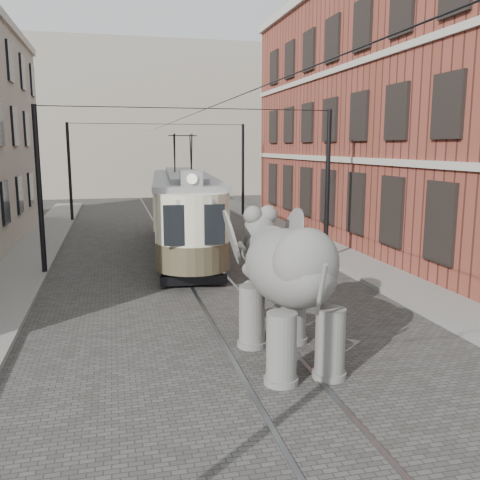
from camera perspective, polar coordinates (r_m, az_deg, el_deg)
name	(u,v)px	position (r m, az deg, el deg)	size (l,w,h in m)	color
ground	(234,315)	(14.64, -0.67, -8.13)	(120.00, 120.00, 0.00)	#43413E
tram_rails	(234,315)	(14.64, -0.67, -8.08)	(1.54, 80.00, 0.02)	slate
sidewalk_right	(428,298)	(16.94, 19.65, -5.93)	(2.00, 60.00, 0.15)	slate
brick_building	(420,116)	(26.64, 18.88, 12.62)	(8.00, 26.00, 12.00)	brown
distant_block	(142,121)	(53.70, -10.51, 12.51)	(28.00, 10.00, 14.00)	gray
catenary	(197,191)	(18.85, -4.70, 5.26)	(11.00, 30.20, 6.00)	black
tram	(184,194)	(23.20, -6.12, 5.00)	(2.64, 12.81, 5.09)	beige
elephant	(289,289)	(11.24, 5.30, -5.32)	(2.88, 5.22, 3.19)	#5E5B57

